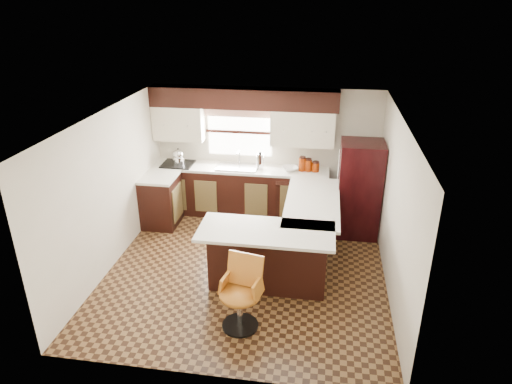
% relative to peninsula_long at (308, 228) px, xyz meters
% --- Properties ---
extents(floor, '(4.40, 4.40, 0.00)m').
position_rel_peninsula_long_xyz_m(floor, '(-0.90, -0.62, -0.45)').
color(floor, '#49301A').
rests_on(floor, ground).
extents(ceiling, '(4.40, 4.40, 0.00)m').
position_rel_peninsula_long_xyz_m(ceiling, '(-0.90, -0.62, 1.95)').
color(ceiling, silver).
rests_on(ceiling, wall_back).
extents(wall_back, '(4.40, 0.00, 4.40)m').
position_rel_peninsula_long_xyz_m(wall_back, '(-0.90, 1.58, 0.75)').
color(wall_back, beige).
rests_on(wall_back, floor).
extents(wall_front, '(4.40, 0.00, 4.40)m').
position_rel_peninsula_long_xyz_m(wall_front, '(-0.90, -2.83, 0.75)').
color(wall_front, beige).
rests_on(wall_front, floor).
extents(wall_left, '(0.00, 4.40, 4.40)m').
position_rel_peninsula_long_xyz_m(wall_left, '(-3.00, -0.62, 0.75)').
color(wall_left, beige).
rests_on(wall_left, floor).
extents(wall_right, '(0.00, 4.40, 4.40)m').
position_rel_peninsula_long_xyz_m(wall_right, '(1.20, -0.62, 0.75)').
color(wall_right, beige).
rests_on(wall_right, floor).
extents(base_cab_back, '(3.30, 0.60, 0.90)m').
position_rel_peninsula_long_xyz_m(base_cab_back, '(-1.35, 1.28, 0.00)').
color(base_cab_back, black).
rests_on(base_cab_back, floor).
extents(base_cab_left, '(0.60, 0.70, 0.90)m').
position_rel_peninsula_long_xyz_m(base_cab_left, '(-2.70, 0.62, 0.00)').
color(base_cab_left, black).
rests_on(base_cab_left, floor).
extents(counter_back, '(3.30, 0.60, 0.04)m').
position_rel_peninsula_long_xyz_m(counter_back, '(-1.35, 1.28, 0.47)').
color(counter_back, silver).
rests_on(counter_back, base_cab_back).
extents(counter_left, '(0.60, 0.70, 0.04)m').
position_rel_peninsula_long_xyz_m(counter_left, '(-2.70, 0.62, 0.47)').
color(counter_left, silver).
rests_on(counter_left, base_cab_left).
extents(soffit, '(3.40, 0.35, 0.36)m').
position_rel_peninsula_long_xyz_m(soffit, '(-1.30, 1.40, 1.77)').
color(soffit, black).
rests_on(soffit, wall_back).
extents(upper_cab_left, '(0.94, 0.35, 0.64)m').
position_rel_peninsula_long_xyz_m(upper_cab_left, '(-2.52, 1.40, 1.27)').
color(upper_cab_left, beige).
rests_on(upper_cab_left, wall_back).
extents(upper_cab_right, '(1.14, 0.35, 0.64)m').
position_rel_peninsula_long_xyz_m(upper_cab_right, '(-0.22, 1.40, 1.27)').
color(upper_cab_right, beige).
rests_on(upper_cab_right, wall_back).
extents(window_pane, '(1.20, 0.02, 0.90)m').
position_rel_peninsula_long_xyz_m(window_pane, '(-1.40, 1.56, 1.10)').
color(window_pane, white).
rests_on(window_pane, wall_back).
extents(valance, '(1.30, 0.06, 0.18)m').
position_rel_peninsula_long_xyz_m(valance, '(-1.40, 1.52, 1.49)').
color(valance, '#D19B93').
rests_on(valance, wall_back).
extents(sink, '(0.75, 0.45, 0.03)m').
position_rel_peninsula_long_xyz_m(sink, '(-1.40, 1.25, 0.51)').
color(sink, '#B2B2B7').
rests_on(sink, counter_back).
extents(dishwasher, '(0.58, 0.03, 0.78)m').
position_rel_peninsula_long_xyz_m(dishwasher, '(-0.35, 0.99, -0.02)').
color(dishwasher, black).
rests_on(dishwasher, floor).
extents(cooktop, '(0.58, 0.50, 0.02)m').
position_rel_peninsula_long_xyz_m(cooktop, '(-2.55, 1.25, 0.51)').
color(cooktop, black).
rests_on(cooktop, counter_back).
extents(peninsula_long, '(0.60, 1.95, 0.90)m').
position_rel_peninsula_long_xyz_m(peninsula_long, '(0.00, 0.00, 0.00)').
color(peninsula_long, black).
rests_on(peninsula_long, floor).
extents(peninsula_return, '(1.65, 0.60, 0.90)m').
position_rel_peninsula_long_xyz_m(peninsula_return, '(-0.53, -0.97, 0.00)').
color(peninsula_return, black).
rests_on(peninsula_return, floor).
extents(counter_pen_long, '(0.84, 1.95, 0.04)m').
position_rel_peninsula_long_xyz_m(counter_pen_long, '(0.05, 0.00, 0.47)').
color(counter_pen_long, silver).
rests_on(counter_pen_long, peninsula_long).
extents(counter_pen_return, '(1.89, 0.84, 0.04)m').
position_rel_peninsula_long_xyz_m(counter_pen_return, '(-0.55, -1.06, 0.47)').
color(counter_pen_return, silver).
rests_on(counter_pen_return, peninsula_return).
extents(refrigerator, '(0.72, 0.69, 1.68)m').
position_rel_peninsula_long_xyz_m(refrigerator, '(0.82, 0.83, 0.39)').
color(refrigerator, black).
rests_on(refrigerator, floor).
extents(bar_chair, '(0.61, 0.61, 0.96)m').
position_rel_peninsula_long_xyz_m(bar_chair, '(-0.76, -1.96, 0.03)').
color(bar_chair, '#BD6D20').
rests_on(bar_chair, floor).
extents(kettle, '(0.22, 0.22, 0.30)m').
position_rel_peninsula_long_xyz_m(kettle, '(-2.52, 1.26, 0.67)').
color(kettle, silver).
rests_on(kettle, cooktop).
extents(percolator, '(0.13, 0.13, 0.29)m').
position_rel_peninsula_long_xyz_m(percolator, '(-0.97, 1.28, 0.64)').
color(percolator, silver).
rests_on(percolator, counter_back).
extents(mixing_bowl, '(0.35, 0.35, 0.07)m').
position_rel_peninsula_long_xyz_m(mixing_bowl, '(-0.42, 1.28, 0.53)').
color(mixing_bowl, white).
rests_on(mixing_bowl, counter_back).
extents(canister_large, '(0.13, 0.13, 0.24)m').
position_rel_peninsula_long_xyz_m(canister_large, '(-0.20, 1.30, 0.62)').
color(canister_large, '#7B2403').
rests_on(canister_large, counter_back).
extents(canister_med, '(0.14, 0.14, 0.21)m').
position_rel_peninsula_long_xyz_m(canister_med, '(-0.09, 1.30, 0.60)').
color(canister_med, '#7B2403').
rests_on(canister_med, counter_back).
extents(canister_small, '(0.14, 0.14, 0.16)m').
position_rel_peninsula_long_xyz_m(canister_small, '(0.05, 1.30, 0.58)').
color(canister_small, '#7B2403').
rests_on(canister_small, counter_back).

